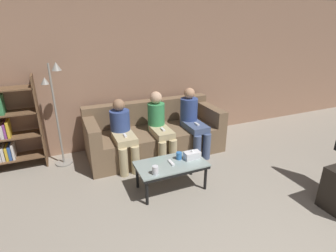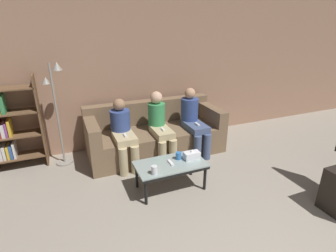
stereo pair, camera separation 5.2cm
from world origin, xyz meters
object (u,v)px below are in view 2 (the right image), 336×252
(cup_near_left, at_px, (154,170))
(game_remote, at_px, (171,163))
(seated_person_left_end, at_px, (123,131))
(seated_person_mid_left, at_px, (160,125))
(tissue_box, at_px, (192,155))
(bookshelf, at_px, (9,125))
(cup_near_right, at_px, (178,156))
(seated_person_mid_right, at_px, (193,120))
(standing_lamp, at_px, (57,104))
(couch, at_px, (155,135))
(coffee_table, at_px, (171,166))

(cup_near_left, distance_m, game_remote, 0.33)
(seated_person_left_end, bearing_deg, seated_person_mid_left, -0.70)
(tissue_box, xyz_separation_m, seated_person_mid_left, (-0.13, 0.89, 0.14))
(tissue_box, relative_size, bookshelf, 0.15)
(cup_near_right, xyz_separation_m, seated_person_mid_right, (0.65, 0.84, 0.15))
(cup_near_right, height_order, standing_lamp, standing_lamp)
(tissue_box, distance_m, seated_person_mid_left, 0.91)
(bookshelf, xyz_separation_m, seated_person_left_end, (1.59, -0.55, -0.14))
(game_remote, xyz_separation_m, standing_lamp, (-1.30, 1.32, 0.59))
(couch, xyz_separation_m, standing_lamp, (-1.49, 0.17, 0.67))
(couch, height_order, game_remote, couch)
(cup_near_right, height_order, seated_person_mid_left, seated_person_mid_left)
(couch, bearing_deg, cup_near_right, -92.34)
(couch, height_order, cup_near_right, couch)
(game_remote, relative_size, bookshelf, 0.10)
(couch, bearing_deg, standing_lamp, 173.56)
(couch, relative_size, tissue_box, 10.41)
(seated_person_mid_left, bearing_deg, coffee_table, -101.85)
(bookshelf, distance_m, seated_person_left_end, 1.69)
(cup_near_left, distance_m, cup_near_right, 0.49)
(cup_near_left, xyz_separation_m, cup_near_right, (0.43, 0.23, -0.00))
(couch, bearing_deg, game_remote, -99.31)
(cup_near_right, height_order, tissue_box, tissue_box)
(couch, bearing_deg, seated_person_mid_left, -90.00)
(couch, xyz_separation_m, game_remote, (-0.19, -1.15, 0.08))
(cup_near_left, xyz_separation_m, seated_person_mid_left, (0.48, 1.06, 0.14))
(coffee_table, bearing_deg, standing_lamp, 134.73)
(couch, distance_m, game_remote, 1.17)
(couch, relative_size, game_remote, 15.26)
(seated_person_left_end, height_order, seated_person_mid_right, seated_person_mid_right)
(game_remote, height_order, bookshelf, bookshelf)
(seated_person_mid_right, bearing_deg, bookshelf, 168.83)
(coffee_table, relative_size, standing_lamp, 0.58)
(bookshelf, distance_m, seated_person_mid_left, 2.28)
(cup_near_right, xyz_separation_m, game_remote, (-0.14, -0.07, -0.04))
(cup_near_right, xyz_separation_m, seated_person_mid_left, (0.04, 0.83, 0.15))
(cup_near_right, bearing_deg, couch, 87.66)
(cup_near_left, distance_m, standing_lamp, 1.88)
(couch, bearing_deg, seated_person_mid_right, -21.89)
(coffee_table, distance_m, game_remote, 0.05)
(seated_person_mid_left, bearing_deg, bookshelf, 165.71)
(tissue_box, distance_m, game_remote, 0.32)
(couch, bearing_deg, tissue_box, -83.48)
(game_remote, xyz_separation_m, seated_person_left_end, (-0.42, 0.91, 0.17))
(cup_near_left, height_order, game_remote, cup_near_left)
(cup_near_left, bearing_deg, seated_person_left_end, 97.11)
(couch, distance_m, seated_person_left_end, 0.70)
(couch, xyz_separation_m, tissue_box, (0.13, -1.14, 0.13))
(coffee_table, relative_size, game_remote, 6.25)
(cup_near_right, bearing_deg, seated_person_mid_left, 86.96)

